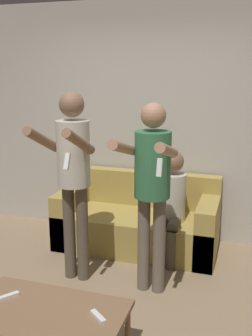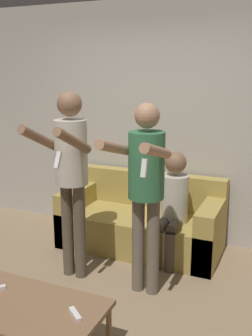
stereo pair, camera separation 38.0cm
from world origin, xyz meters
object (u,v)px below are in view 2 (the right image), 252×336
(couch, at_px, (142,223))
(person_standing_right, at_px, (145,179))
(person_standing_left, at_px, (71,166))
(person_seated, at_px, (173,203))
(coffee_table, at_px, (26,310))
(remote_near, at_px, (75,314))

(couch, relative_size, person_standing_right, 1.04)
(person_standing_left, relative_size, person_seated, 1.54)
(person_standing_left, relative_size, person_standing_right, 1.04)
(couch, xyz_separation_m, coffee_table, (-0.10, -1.94, 0.07))
(person_standing_right, relative_size, person_seated, 1.48)
(couch, height_order, person_seated, person_seated)
(person_standing_left, relative_size, coffee_table, 1.64)
(person_standing_right, bearing_deg, remote_near, -95.01)
(person_standing_right, distance_m, coffee_table, 1.35)
(person_standing_right, xyz_separation_m, remote_near, (-0.09, -1.03, -0.65))
(coffee_table, bearing_deg, person_seated, 74.50)
(person_standing_left, bearing_deg, coffee_table, -76.02)
(couch, bearing_deg, remote_near, -81.90)
(couch, height_order, person_standing_left, person_standing_left)
(person_standing_left, height_order, remote_near, person_standing_left)
(person_standing_left, height_order, person_seated, person_standing_left)
(couch, distance_m, person_standing_right, 1.23)
(person_standing_right, bearing_deg, person_seated, 87.31)
(person_standing_right, bearing_deg, person_standing_left, 179.79)
(couch, distance_m, remote_near, 1.94)
(person_standing_left, distance_m, remote_near, 1.40)
(person_standing_right, relative_size, coffee_table, 1.57)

